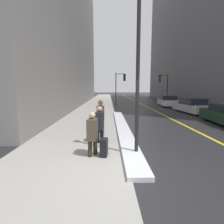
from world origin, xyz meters
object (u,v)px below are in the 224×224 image
rolling_suitcase (104,147)px  pedestrian_with_shoulder_bag (100,123)px  lamp_post (138,58)px  traffic_light_far (163,82)px  pedestrian_nearside (92,132)px  parked_car_silver (192,106)px  parked_car_white (168,101)px  traffic_light_near (121,82)px  pedestrian_in_glasses (101,114)px

rolling_suitcase → pedestrian_with_shoulder_bag: bearing=-164.0°
rolling_suitcase → lamp_post: bearing=103.9°
lamp_post → traffic_light_far: size_ratio=1.31×
pedestrian_nearside → rolling_suitcase: size_ratio=1.55×
lamp_post → rolling_suitcase: 3.06m
lamp_post → parked_car_silver: 12.22m
pedestrian_with_shoulder_bag → parked_car_white: bearing=160.1°
traffic_light_near → rolling_suitcase: bearing=-90.4°
traffic_light_far → lamp_post: bearing=68.6°
lamp_post → pedestrian_nearside: (-1.45, -0.05, -2.35)m
traffic_light_near → rolling_suitcase: size_ratio=4.38×
traffic_light_far → pedestrian_with_shoulder_bag: 18.74m
traffic_light_far → parked_car_silver: size_ratio=0.95×
lamp_post → pedestrian_in_glasses: bearing=113.1°
lamp_post → traffic_light_far: bearing=70.5°
traffic_light_near → traffic_light_far: (5.79, 1.08, -0.05)m
pedestrian_with_shoulder_bag → parked_car_silver: size_ratio=0.35×
traffic_light_near → parked_car_silver: bearing=-45.5°
parked_car_white → pedestrian_in_glasses: bearing=154.3°
pedestrian_with_shoulder_bag → parked_car_silver: (7.89, 8.57, -0.22)m
pedestrian_in_glasses → parked_car_silver: bearing=139.0°
pedestrian_with_shoulder_bag → pedestrian_in_glasses: bearing=-170.4°
parked_car_silver → rolling_suitcase: bearing=137.6°
pedestrian_nearside → pedestrian_with_shoulder_bag: (0.17, 1.44, 0.01)m
traffic_light_near → parked_car_white: 6.36m
parked_car_silver → rolling_suitcase: (-7.68, -10.08, -0.31)m
parked_car_white → rolling_suitcase: parked_car_white is taller
traffic_light_far → pedestrian_with_shoulder_bag: (-7.77, -16.92, -2.12)m
lamp_post → rolling_suitcase: (-1.08, -0.11, -2.86)m
traffic_light_far → pedestrian_in_glasses: 17.21m
traffic_light_near → pedestrian_with_shoulder_bag: 16.11m
traffic_light_far → pedestrian_with_shoulder_bag: size_ratio=2.72×
pedestrian_nearside → parked_car_silver: (8.06, 10.01, -0.20)m
pedestrian_with_shoulder_bag → parked_car_white: (7.70, 14.44, -0.22)m
pedestrian_nearside → parked_car_white: size_ratio=0.33×
lamp_post → parked_car_silver: (6.60, 9.97, -2.55)m
pedestrian_in_glasses → parked_car_silver: (7.93, 6.85, -0.30)m
pedestrian_nearside → pedestrian_with_shoulder_bag: pedestrian_with_shoulder_bag is taller
traffic_light_far → parked_car_white: (-0.06, -2.48, -2.34)m
traffic_light_near → pedestrian_with_shoulder_bag: traffic_light_near is taller
lamp_post → parked_car_white: size_ratio=1.21×
rolling_suitcase → traffic_light_far: bearing=165.8°
pedestrian_with_shoulder_bag → traffic_light_far: bearing=163.5°
traffic_light_near → traffic_light_far: bearing=16.0°
lamp_post → parked_car_silver: lamp_post is taller
traffic_light_near → traffic_light_far: traffic_light_near is taller
lamp_post → parked_car_silver: bearing=56.5°
parked_car_silver → traffic_light_far: bearing=-4.3°
traffic_light_far → pedestrian_with_shoulder_bag: traffic_light_far is taller
traffic_light_near → pedestrian_with_shoulder_bag: bearing=-91.7°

